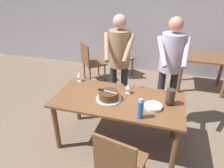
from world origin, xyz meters
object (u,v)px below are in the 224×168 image
at_px(main_dining_table, 118,106).
at_px(background_chair_1, 91,61).
at_px(plate_stack, 153,106).
at_px(water_bottle, 140,109).
at_px(cake_knife, 104,90).
at_px(wine_glass_far, 79,75).
at_px(cake_on_platter, 109,96).
at_px(person_cutting_cake, 119,58).
at_px(hurricane_lamp, 170,97).
at_px(background_table, 203,64).
at_px(background_chair_0, 120,57).
at_px(person_standing_beside, 171,63).
at_px(chair_near_side, 120,163).
at_px(wine_glass_near, 128,87).

bearing_deg(main_dining_table, background_chair_1, 121.90).
height_order(plate_stack, water_bottle, water_bottle).
height_order(cake_knife, wine_glass_far, wine_glass_far).
xyz_separation_m(main_dining_table, cake_on_platter, (-0.12, -0.04, 0.16)).
bearing_deg(person_cutting_cake, hurricane_lamp, -35.10).
distance_m(cake_on_platter, background_chair_1, 2.08).
height_order(cake_on_platter, wine_glass_far, wine_glass_far).
distance_m(plate_stack, hurricane_lamp, 0.25).
relative_size(hurricane_lamp, background_table, 0.21).
distance_m(cake_on_platter, wine_glass_far, 0.70).
relative_size(cake_on_platter, background_chair_0, 0.38).
distance_m(cake_on_platter, plate_stack, 0.59).
bearing_deg(background_table, person_standing_beside, -115.31).
height_order(cake_on_platter, water_bottle, water_bottle).
height_order(person_cutting_cake, chair_near_side, person_cutting_cake).
distance_m(person_standing_beside, background_chair_0, 2.02).
bearing_deg(wine_glass_near, wine_glass_far, 168.86).
relative_size(main_dining_table, person_cutting_cake, 0.99).
bearing_deg(background_chair_1, water_bottle, -55.48).
relative_size(cake_knife, hurricane_lamp, 1.29).
distance_m(hurricane_lamp, background_chair_0, 2.49).
distance_m(chair_near_side, background_chair_0, 3.10).
bearing_deg(chair_near_side, person_standing_beside, 75.35).
bearing_deg(background_table, water_bottle, -111.39).
distance_m(main_dining_table, cake_knife, 0.29).
bearing_deg(hurricane_lamp, water_bottle, -129.69).
relative_size(cake_knife, background_table, 0.27).
relative_size(background_table, background_chair_0, 1.11).
bearing_deg(person_standing_beside, background_chair_1, 146.97).
height_order(main_dining_table, cake_knife, cake_knife).
bearing_deg(background_chair_1, cake_on_platter, -61.53).
height_order(plate_stack, background_table, plate_stack).
relative_size(main_dining_table, wine_glass_near, 11.87).
height_order(main_dining_table, water_bottle, water_bottle).
bearing_deg(main_dining_table, person_cutting_cake, 104.06).
relative_size(plate_stack, background_chair_1, 0.24).
bearing_deg(cake_on_platter, cake_knife, 171.95).
distance_m(main_dining_table, chair_near_side, 0.84).
height_order(wine_glass_far, water_bottle, water_bottle).
height_order(water_bottle, background_chair_1, water_bottle).
bearing_deg(wine_glass_near, person_standing_beside, 43.09).
distance_m(hurricane_lamp, chair_near_side, 1.02).
distance_m(cake_knife, background_chair_0, 2.30).
height_order(hurricane_lamp, background_chair_0, hurricane_lamp).
height_order(cake_on_platter, chair_near_side, chair_near_side).
bearing_deg(background_chair_0, chair_near_side, -75.68).
height_order(wine_glass_near, chair_near_side, chair_near_side).
distance_m(main_dining_table, wine_glass_near, 0.29).
height_order(plate_stack, wine_glass_near, wine_glass_near).
relative_size(water_bottle, hurricane_lamp, 1.19).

